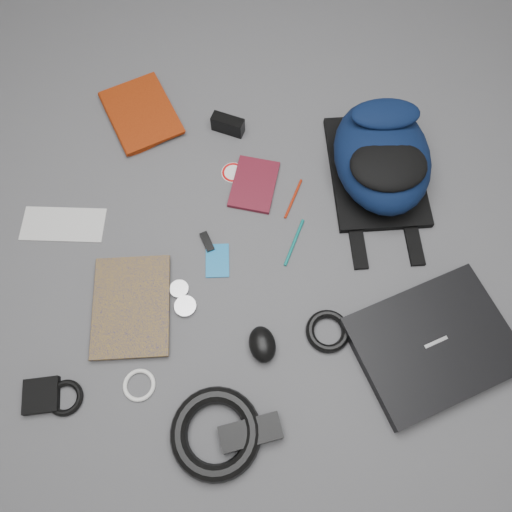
{
  "coord_description": "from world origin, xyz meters",
  "views": [
    {
      "loc": [
        -0.02,
        -0.51,
        1.24
      ],
      "look_at": [
        0.0,
        0.0,
        0.02
      ],
      "focal_mm": 35.0,
      "sensor_mm": 36.0,
      "label": 1
    }
  ],
  "objects_px": {
    "power_brick": "(251,432)",
    "pouch": "(41,396)",
    "dvd_case": "(254,184)",
    "backpack": "(382,156)",
    "laptop": "(433,344)",
    "textbook_red": "(112,125)",
    "comic_book": "(93,309)",
    "compact_camera": "(228,125)",
    "mouse": "(262,344)"
  },
  "relations": [
    {
      "from": "power_brick",
      "to": "pouch",
      "type": "xyz_separation_m",
      "value": [
        -0.5,
        0.1,
        -0.01
      ]
    },
    {
      "from": "dvd_case",
      "to": "power_brick",
      "type": "relative_size",
      "value": 1.18
    },
    {
      "from": "backpack",
      "to": "laptop",
      "type": "height_order",
      "value": "backpack"
    },
    {
      "from": "textbook_red",
      "to": "dvd_case",
      "type": "xyz_separation_m",
      "value": [
        0.42,
        -0.22,
        -0.01
      ]
    },
    {
      "from": "laptop",
      "to": "pouch",
      "type": "xyz_separation_m",
      "value": [
        -0.96,
        -0.09,
        -0.01
      ]
    },
    {
      "from": "laptop",
      "to": "textbook_red",
      "type": "distance_m",
      "value": 1.1
    },
    {
      "from": "dvd_case",
      "to": "pouch",
      "type": "height_order",
      "value": "pouch"
    },
    {
      "from": "comic_book",
      "to": "power_brick",
      "type": "bearing_deg",
      "value": -39.72
    },
    {
      "from": "compact_camera",
      "to": "pouch",
      "type": "relative_size",
      "value": 1.16
    },
    {
      "from": "backpack",
      "to": "laptop",
      "type": "xyz_separation_m",
      "value": [
        0.08,
        -0.51,
        -0.07
      ]
    },
    {
      "from": "pouch",
      "to": "dvd_case",
      "type": "bearing_deg",
      "value": 47.27
    },
    {
      "from": "pouch",
      "to": "textbook_red",
      "type": "bearing_deg",
      "value": 82.31
    },
    {
      "from": "dvd_case",
      "to": "pouch",
      "type": "relative_size",
      "value": 2.03
    },
    {
      "from": "dvd_case",
      "to": "mouse",
      "type": "height_order",
      "value": "mouse"
    },
    {
      "from": "backpack",
      "to": "pouch",
      "type": "height_order",
      "value": "backpack"
    },
    {
      "from": "backpack",
      "to": "pouch",
      "type": "relative_size",
      "value": 4.91
    },
    {
      "from": "laptop",
      "to": "power_brick",
      "type": "distance_m",
      "value": 0.5
    },
    {
      "from": "textbook_red",
      "to": "pouch",
      "type": "bearing_deg",
      "value": -122.23
    },
    {
      "from": "comic_book",
      "to": "compact_camera",
      "type": "bearing_deg",
      "value": 56.08
    },
    {
      "from": "mouse",
      "to": "power_brick",
      "type": "distance_m",
      "value": 0.21
    },
    {
      "from": "backpack",
      "to": "compact_camera",
      "type": "bearing_deg",
      "value": 156.94
    },
    {
      "from": "power_brick",
      "to": "laptop",
      "type": "bearing_deg",
      "value": 10.34
    },
    {
      "from": "compact_camera",
      "to": "mouse",
      "type": "bearing_deg",
      "value": -60.92
    },
    {
      "from": "power_brick",
      "to": "pouch",
      "type": "relative_size",
      "value": 1.73
    },
    {
      "from": "laptop",
      "to": "comic_book",
      "type": "relative_size",
      "value": 1.39
    },
    {
      "from": "power_brick",
      "to": "pouch",
      "type": "height_order",
      "value": "power_brick"
    },
    {
      "from": "dvd_case",
      "to": "pouch",
      "type": "bearing_deg",
      "value": -119.08
    },
    {
      "from": "comic_book",
      "to": "power_brick",
      "type": "xyz_separation_m",
      "value": [
        0.4,
        -0.31,
        0.01
      ]
    },
    {
      "from": "laptop",
      "to": "pouch",
      "type": "height_order",
      "value": "laptop"
    },
    {
      "from": "comic_book",
      "to": "pouch",
      "type": "bearing_deg",
      "value": -117.11
    },
    {
      "from": "laptop",
      "to": "dvd_case",
      "type": "bearing_deg",
      "value": 110.61
    },
    {
      "from": "laptop",
      "to": "compact_camera",
      "type": "relative_size",
      "value": 3.89
    },
    {
      "from": "textbook_red",
      "to": "dvd_case",
      "type": "bearing_deg",
      "value": -51.62
    },
    {
      "from": "textbook_red",
      "to": "comic_book",
      "type": "bearing_deg",
      "value": -114.86
    },
    {
      "from": "textbook_red",
      "to": "pouch",
      "type": "distance_m",
      "value": 0.8
    },
    {
      "from": "backpack",
      "to": "laptop",
      "type": "distance_m",
      "value": 0.52
    },
    {
      "from": "backpack",
      "to": "power_brick",
      "type": "xyz_separation_m",
      "value": [
        -0.38,
        -0.7,
        -0.07
      ]
    },
    {
      "from": "comic_book",
      "to": "laptop",
      "type": "bearing_deg",
      "value": -9.39
    },
    {
      "from": "pouch",
      "to": "power_brick",
      "type": "bearing_deg",
      "value": -11.29
    },
    {
      "from": "dvd_case",
      "to": "pouch",
      "type": "xyz_separation_m",
      "value": [
        -0.53,
        -0.57,
        0.0
      ]
    },
    {
      "from": "comic_book",
      "to": "mouse",
      "type": "xyz_separation_m",
      "value": [
        0.43,
        -0.11,
        0.01
      ]
    },
    {
      "from": "backpack",
      "to": "mouse",
      "type": "bearing_deg",
      "value": -126.84
    },
    {
      "from": "mouse",
      "to": "power_brick",
      "type": "bearing_deg",
      "value": -109.68
    },
    {
      "from": "pouch",
      "to": "comic_book",
      "type": "bearing_deg",
      "value": 64.27
    },
    {
      "from": "mouse",
      "to": "pouch",
      "type": "bearing_deg",
      "value": -179.03
    },
    {
      "from": "textbook_red",
      "to": "compact_camera",
      "type": "distance_m",
      "value": 0.35
    },
    {
      "from": "dvd_case",
      "to": "compact_camera",
      "type": "relative_size",
      "value": 1.75
    },
    {
      "from": "mouse",
      "to": "backpack",
      "type": "bearing_deg",
      "value": 45.14
    },
    {
      "from": "backpack",
      "to": "comic_book",
      "type": "relative_size",
      "value": 1.51
    },
    {
      "from": "dvd_case",
      "to": "backpack",
      "type": "bearing_deg",
      "value": 18.84
    }
  ]
}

